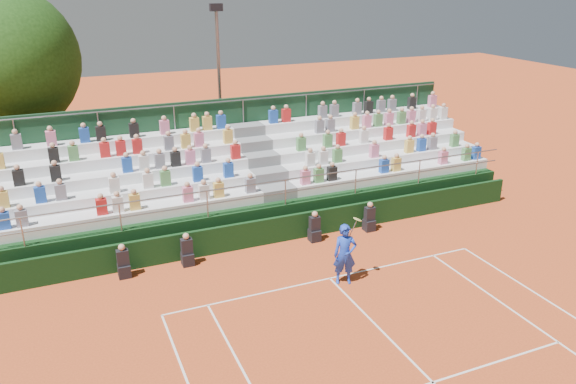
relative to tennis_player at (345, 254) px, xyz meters
name	(u,v)px	position (x,y,z in m)	size (l,w,h in m)	color
ground	(330,278)	(-0.30, 0.40, -1.01)	(90.00, 90.00, 0.00)	#C64C21
courtside_wall	(291,227)	(-0.30, 3.60, -0.51)	(20.00, 0.15, 1.00)	black
line_officials	(255,240)	(-1.89, 3.15, -0.53)	(9.66, 0.40, 1.19)	black
grandstand	(261,185)	(-0.30, 6.83, 0.08)	(20.00, 5.20, 4.40)	black
tennis_player	(345,254)	(0.00, 0.00, 0.00)	(0.96, 0.70, 2.22)	blue
tree_east	(3,61)	(-9.52, 12.63, 4.95)	(6.25, 6.25, 9.10)	#382114
floodlight_mast	(219,77)	(-0.26, 12.50, 3.71)	(0.60, 0.25, 8.10)	gray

